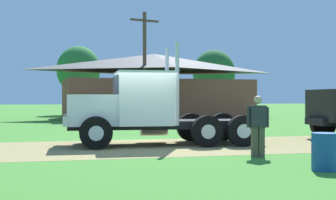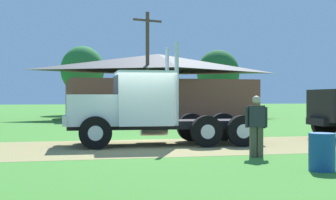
# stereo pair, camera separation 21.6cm
# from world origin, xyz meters

# --- Properties ---
(ground_plane) EXTENTS (200.00, 200.00, 0.00)m
(ground_plane) POSITION_xyz_m (0.00, 0.00, 0.00)
(ground_plane) COLOR #3B7A2A
(dirt_track) EXTENTS (120.00, 5.76, 0.01)m
(dirt_track) POSITION_xyz_m (0.00, 0.00, 0.00)
(dirt_track) COLOR olive
(dirt_track) RESTS_ON ground_plane
(truck_foreground_white) EXTENTS (7.08, 2.89, 3.54)m
(truck_foreground_white) POSITION_xyz_m (0.17, 0.76, 1.25)
(truck_foreground_white) COLOR black
(truck_foreground_white) RESTS_ON ground_plane
(visitor_by_barrel) EXTENTS (0.63, 0.32, 1.73)m
(visitor_by_barrel) POSITION_xyz_m (2.76, -3.36, 0.94)
(visitor_by_barrel) COLOR #2D2D33
(visitor_by_barrel) RESTS_ON ground_plane
(steel_barrel) EXTENTS (0.60, 0.60, 0.86)m
(steel_barrel) POSITION_xyz_m (3.20, -6.04, 0.43)
(steel_barrel) COLOR #19478C
(steel_barrel) RESTS_ON ground_plane
(shed_building) EXTENTS (14.90, 8.78, 5.12)m
(shed_building) POSITION_xyz_m (5.14, 21.44, 2.49)
(shed_building) COLOR brown
(shed_building) RESTS_ON ground_plane
(utility_pole_far) EXTENTS (2.15, 0.76, 7.71)m
(utility_pole_far) POSITION_xyz_m (3.58, 17.52, 4.10)
(utility_pole_far) COLOR brown
(utility_pole_far) RESTS_ON ground_plane
(tree_mid) EXTENTS (4.19, 4.19, 6.63)m
(tree_mid) POSITION_xyz_m (-0.23, 31.33, 4.31)
(tree_mid) COLOR #513823
(tree_mid) RESTS_ON ground_plane
(tree_right) EXTENTS (4.99, 4.99, 7.27)m
(tree_right) POSITION_xyz_m (15.88, 37.93, 4.51)
(tree_right) COLOR #513823
(tree_right) RESTS_ON ground_plane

